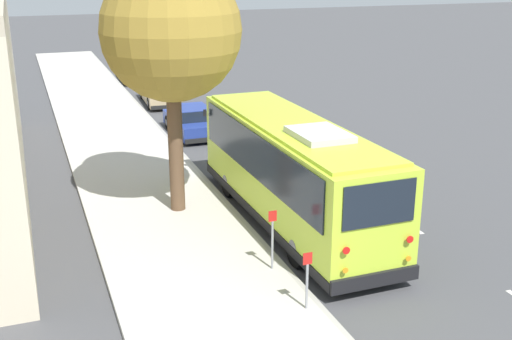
{
  "coord_description": "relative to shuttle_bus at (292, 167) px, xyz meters",
  "views": [
    {
      "loc": [
        -16.52,
        7.74,
        7.76
      ],
      "look_at": [
        1.68,
        0.98,
        1.3
      ],
      "focal_mm": 45.0,
      "sensor_mm": 36.0,
      "label": 1
    }
  ],
  "objects": [
    {
      "name": "ground_plane",
      "position": [
        -0.19,
        -0.38,
        -1.79
      ],
      "size": [
        160.0,
        160.0,
        0.0
      ],
      "primitive_type": "plane",
      "color": "#474749"
    },
    {
      "name": "sidewalk_slab",
      "position": [
        -0.19,
        3.71,
        -1.71
      ],
      "size": [
        80.0,
        4.38,
        0.15
      ],
      "primitive_type": "cube",
      "color": "beige",
      "rests_on": "ground"
    },
    {
      "name": "curb_strip",
      "position": [
        -0.19,
        1.45,
        -1.71
      ],
      "size": [
        80.0,
        0.14,
        0.15
      ],
      "primitive_type": "cube",
      "color": "#AAA69D",
      "rests_on": "ground"
    },
    {
      "name": "shuttle_bus",
      "position": [
        0.0,
        0.0,
        0.0
      ],
      "size": [
        9.99,
        2.7,
        3.33
      ],
      "rotation": [
        0.0,
        0.0,
        0.01
      ],
      "color": "#BCDB38",
      "rests_on": "ground"
    },
    {
      "name": "parked_sedan_blue",
      "position": [
        11.12,
        0.17,
        -1.18
      ],
      "size": [
        4.28,
        1.84,
        1.3
      ],
      "rotation": [
        0.0,
        0.0,
        -0.0
      ],
      "color": "navy",
      "rests_on": "ground"
    },
    {
      "name": "parked_sedan_tan",
      "position": [
        18.1,
        0.19,
        -1.17
      ],
      "size": [
        4.59,
        1.84,
        1.32
      ],
      "rotation": [
        0.0,
        0.0,
        -0.05
      ],
      "color": "tan",
      "rests_on": "ground"
    },
    {
      "name": "parked_sedan_silver",
      "position": [
        25.53,
        0.29,
        -1.19
      ],
      "size": [
        4.43,
        1.87,
        1.29
      ],
      "rotation": [
        0.0,
        0.0,
        -0.05
      ],
      "color": "#A8AAAF",
      "rests_on": "ground"
    },
    {
      "name": "street_tree",
      "position": [
        2.05,
        3.08,
        4.2
      ],
      "size": [
        4.17,
        4.17,
        8.29
      ],
      "color": "brown",
      "rests_on": "sidewalk_slab"
    },
    {
      "name": "sign_post_near",
      "position": [
        -5.03,
        1.8,
        -0.92
      ],
      "size": [
        0.06,
        0.22,
        1.39
      ],
      "color": "gray",
      "rests_on": "sidewalk_slab"
    },
    {
      "name": "sign_post_far",
      "position": [
        -2.93,
        1.8,
        -0.82
      ],
      "size": [
        0.06,
        0.22,
        1.59
      ],
      "color": "gray",
      "rests_on": "sidewalk_slab"
    },
    {
      "name": "lane_stripe_mid",
      "position": [
        -0.96,
        -3.29,
        -1.78
      ],
      "size": [
        2.4,
        0.14,
        0.01
      ],
      "primitive_type": "cube",
      "color": "silver",
      "rests_on": "ground"
    },
    {
      "name": "lane_stripe_ahead",
      "position": [
        5.04,
        -3.29,
        -1.78
      ],
      "size": [
        2.4,
        0.14,
        0.01
      ],
      "primitive_type": "cube",
      "color": "silver",
      "rests_on": "ground"
    }
  ]
}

